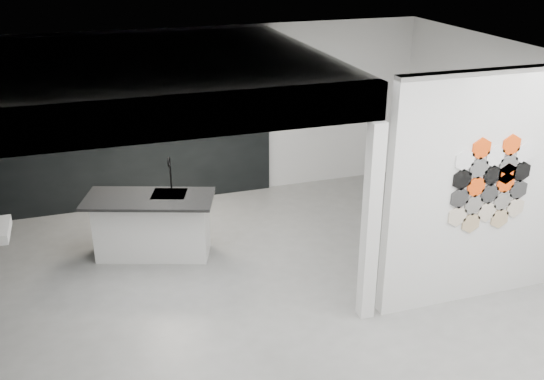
{
  "coord_description": "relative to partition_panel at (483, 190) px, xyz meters",
  "views": [
    {
      "loc": [
        -2.03,
        -6.32,
        4.14
      ],
      "look_at": [
        0.1,
        0.3,
        1.15
      ],
      "focal_mm": 40.0,
      "sensor_mm": 36.0,
      "label": 1
    }
  ],
  "objects": [
    {
      "name": "floor",
      "position": [
        -2.23,
        1.0,
        -1.4
      ],
      "size": [
        7.0,
        6.0,
        0.01
      ],
      "primitive_type": "cube",
      "color": "slate"
    },
    {
      "name": "partition_panel",
      "position": [
        0.0,
        0.0,
        0.0
      ],
      "size": [
        2.45,
        0.15,
        2.8
      ],
      "primitive_type": "cube",
      "color": "silver",
      "rests_on": "floor"
    },
    {
      "name": "bay_clad_back",
      "position": [
        -3.52,
        3.97,
        -0.22
      ],
      "size": [
        4.4,
        0.04,
        2.35
      ],
      "primitive_type": "cube",
      "color": "black",
      "rests_on": "floor"
    },
    {
      "name": "bulkhead",
      "position": [
        -3.52,
        2.0,
        1.15
      ],
      "size": [
        4.4,
        4.0,
        0.4
      ],
      "primitive_type": "cube",
      "color": "silver",
      "rests_on": "corner_column"
    },
    {
      "name": "corner_column",
      "position": [
        -1.41,
        0.0,
        -0.22
      ],
      "size": [
        0.16,
        0.16,
        2.35
      ],
      "primitive_type": "cube",
      "color": "silver",
      "rests_on": "floor"
    },
    {
      "name": "fascia_beam",
      "position": [
        -3.52,
        0.08,
        1.15
      ],
      "size": [
        4.4,
        0.16,
        0.4
      ],
      "primitive_type": "cube",
      "color": "silver",
      "rests_on": "corner_column"
    },
    {
      "name": "display_shelf",
      "position": [
        -3.43,
        3.87,
        -0.1
      ],
      "size": [
        3.0,
        0.15,
        0.04
      ],
      "primitive_type": "cube",
      "color": "black",
      "rests_on": "bay_clad_back"
    },
    {
      "name": "kitchen_island",
      "position": [
        -3.55,
        2.19,
        -0.94
      ],
      "size": [
        1.85,
        1.25,
        1.37
      ],
      "rotation": [
        0.0,
        0.0,
        -0.32
      ],
      "color": "silver",
      "rests_on": "floor"
    },
    {
      "name": "stockpot",
      "position": [
        -4.25,
        3.87,
        -0.0
      ],
      "size": [
        0.23,
        0.23,
        0.16
      ],
      "primitive_type": "cylinder",
      "rotation": [
        0.0,
        0.0,
        -0.23
      ],
      "color": "black",
      "rests_on": "display_shelf"
    },
    {
      "name": "kettle",
      "position": [
        -2.4,
        3.87,
        0.0
      ],
      "size": [
        0.25,
        0.25,
        0.17
      ],
      "primitive_type": "ellipsoid",
      "rotation": [
        0.0,
        0.0,
        -0.32
      ],
      "color": "black",
      "rests_on": "display_shelf"
    },
    {
      "name": "glass_bowl",
      "position": [
        -2.08,
        3.87,
        -0.03
      ],
      "size": [
        0.18,
        0.18,
        0.1
      ],
      "primitive_type": "cylinder",
      "rotation": [
        0.0,
        0.0,
        0.36
      ],
      "color": "gray",
      "rests_on": "display_shelf"
    },
    {
      "name": "glass_vase",
      "position": [
        -2.08,
        3.87,
        -0.01
      ],
      "size": [
        0.12,
        0.12,
        0.14
      ],
      "primitive_type": "cylinder",
      "rotation": [
        0.0,
        0.0,
        -0.25
      ],
      "color": "gray",
      "rests_on": "display_shelf"
    },
    {
      "name": "bottle_dark",
      "position": [
        -3.68,
        3.87,
        0.01
      ],
      "size": [
        0.08,
        0.08,
        0.17
      ],
      "primitive_type": "cylinder",
      "rotation": [
        0.0,
        0.0,
        0.31
      ],
      "color": "black",
      "rests_on": "display_shelf"
    },
    {
      "name": "utensil_cup",
      "position": [
        -4.27,
        3.87,
        -0.03
      ],
      "size": [
        0.1,
        0.1,
        0.1
      ],
      "primitive_type": "cylinder",
      "rotation": [
        0.0,
        0.0,
        -0.29
      ],
      "color": "black",
      "rests_on": "display_shelf"
    },
    {
      "name": "hex_tile_cluster",
      "position": [
        0.03,
        -0.09,
        0.1
      ],
      "size": [
        1.04,
        0.02,
        1.16
      ],
      "color": "beige",
      "rests_on": "partition_panel"
    }
  ]
}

